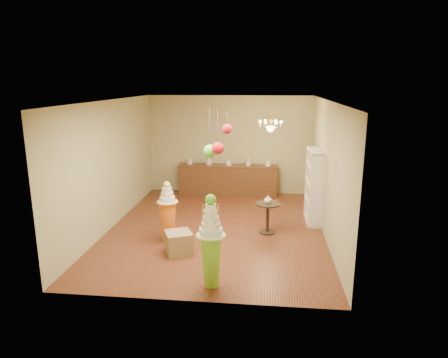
# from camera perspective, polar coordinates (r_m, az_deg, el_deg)

# --- Properties ---
(floor) EXTENTS (6.50, 6.50, 0.00)m
(floor) POSITION_cam_1_polar(r_m,az_deg,el_deg) (9.59, -1.12, -7.07)
(floor) COLOR #5A2B18
(floor) RESTS_ON ground
(ceiling) EXTENTS (6.50, 6.50, 0.00)m
(ceiling) POSITION_cam_1_polar(r_m,az_deg,el_deg) (8.97, -1.21, 11.14)
(ceiling) COLOR white
(ceiling) RESTS_ON ground
(wall_back) EXTENTS (5.00, 0.04, 3.00)m
(wall_back) POSITION_cam_1_polar(r_m,az_deg,el_deg) (12.34, 0.76, 4.88)
(wall_back) COLOR tan
(wall_back) RESTS_ON ground
(wall_front) EXTENTS (5.00, 0.04, 3.00)m
(wall_front) POSITION_cam_1_polar(r_m,az_deg,el_deg) (6.07, -5.08, -4.71)
(wall_front) COLOR tan
(wall_front) RESTS_ON ground
(wall_left) EXTENTS (0.04, 6.50, 3.00)m
(wall_left) POSITION_cam_1_polar(r_m,az_deg,el_deg) (9.80, -15.83, 1.99)
(wall_left) COLOR tan
(wall_left) RESTS_ON ground
(wall_right) EXTENTS (0.04, 6.50, 3.00)m
(wall_right) POSITION_cam_1_polar(r_m,az_deg,el_deg) (9.19, 14.49, 1.32)
(wall_right) COLOR tan
(wall_right) RESTS_ON ground
(pedestal_green) EXTENTS (0.62, 0.62, 1.63)m
(pedestal_green) POSITION_cam_1_polar(r_m,az_deg,el_deg) (6.81, -1.86, -9.94)
(pedestal_green) COLOR #7EC32B
(pedestal_green) RESTS_ON floor
(pedestal_orange) EXTENTS (0.55, 0.55, 1.36)m
(pedestal_orange) POSITION_cam_1_polar(r_m,az_deg,el_deg) (8.75, -8.02, -5.34)
(pedestal_orange) COLOR orange
(pedestal_orange) RESTS_ON floor
(burlap_riser) EXTENTS (0.66, 0.66, 0.45)m
(burlap_riser) POSITION_cam_1_polar(r_m,az_deg,el_deg) (8.26, -6.51, -9.03)
(burlap_riser) COLOR #8F744E
(burlap_riser) RESTS_ON floor
(sideboard) EXTENTS (3.04, 0.54, 1.16)m
(sideboard) POSITION_cam_1_polar(r_m,az_deg,el_deg) (12.27, 0.62, -0.04)
(sideboard) COLOR #54301A
(sideboard) RESTS_ON floor
(shelving_unit) EXTENTS (0.33, 1.20, 1.80)m
(shelving_unit) POSITION_cam_1_polar(r_m,az_deg,el_deg) (10.08, 12.75, -0.99)
(shelving_unit) COLOR silver
(shelving_unit) RESTS_ON floor
(round_table) EXTENTS (0.72, 0.72, 0.72)m
(round_table) POSITION_cam_1_polar(r_m,az_deg,el_deg) (9.22, 6.24, -4.94)
(round_table) COLOR black
(round_table) RESTS_ON floor
(vase) EXTENTS (0.21, 0.21, 0.18)m
(vase) POSITION_cam_1_polar(r_m,az_deg,el_deg) (9.12, 6.30, -2.88)
(vase) COLOR silver
(vase) RESTS_ON round_table
(pom_red_left) EXTENTS (0.22, 0.22, 0.87)m
(pom_red_left) POSITION_cam_1_polar(r_m,az_deg,el_deg) (7.22, -0.89, 4.43)
(pom_red_left) COLOR #41372F
(pom_red_left) RESTS_ON ceiling
(pom_green_mid) EXTENTS (0.25, 0.25, 0.97)m
(pom_green_mid) POSITION_cam_1_polar(r_m,az_deg,el_deg) (7.47, -2.02, 4.02)
(pom_green_mid) COLOR #41372F
(pom_green_mid) RESTS_ON ceiling
(pom_red_right) EXTENTS (0.17, 0.17, 0.46)m
(pom_red_right) POSITION_cam_1_polar(r_m,az_deg,el_deg) (6.85, 0.45, 7.18)
(pom_red_right) COLOR #41372F
(pom_red_right) RESTS_ON ceiling
(chandelier) EXTENTS (0.62, 0.62, 0.85)m
(chandelier) POSITION_cam_1_polar(r_m,az_deg,el_deg) (10.27, 6.66, 7.48)
(chandelier) COLOR #E4A550
(chandelier) RESTS_ON ceiling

